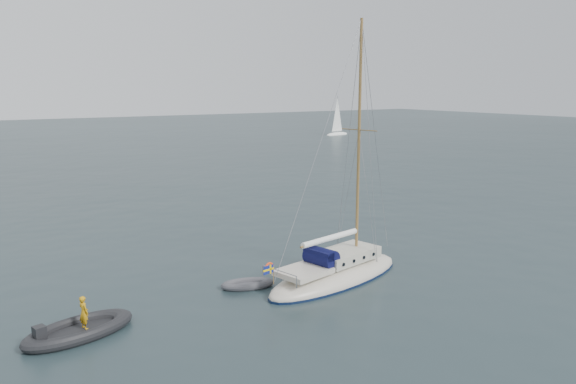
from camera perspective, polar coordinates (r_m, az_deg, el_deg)
ground at (r=29.61m, az=0.86°, el=-7.52°), size 300.00×300.00×0.00m
sailboat at (r=27.35m, az=4.94°, el=-6.96°), size 9.09×2.73×12.95m
dinghy at (r=26.61m, az=-4.14°, el=-9.33°), size 2.50×1.13×0.36m
rib at (r=23.13m, az=-20.50°, el=-12.94°), size 4.35×1.98×1.53m
distant_yacht_b at (r=108.84m, az=5.02°, el=7.57°), size 5.96×3.18×7.90m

